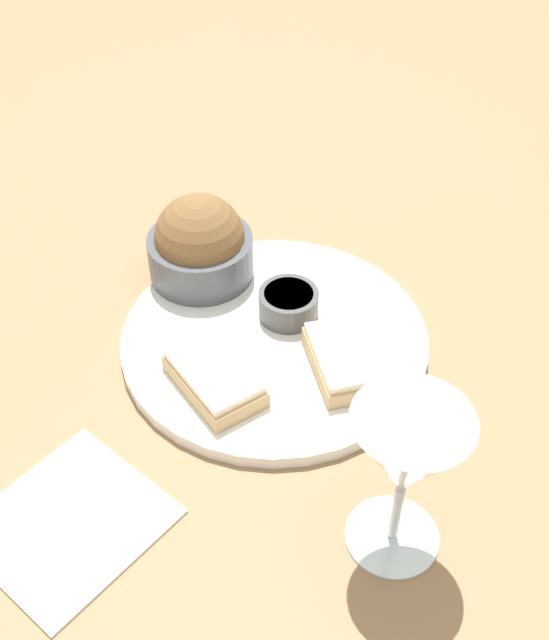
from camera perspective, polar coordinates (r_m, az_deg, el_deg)
The scene contains 8 objects.
ground_plane at distance 0.81m, azimuth 0.00°, elevation -1.75°, with size 4.00×4.00×0.00m, color #93704C.
dinner_plate at distance 0.80m, azimuth 0.00°, elevation -1.40°, with size 0.31×0.31×0.01m.
salad_bowl at distance 0.85m, azimuth -5.31°, elevation 5.29°, with size 0.11×0.11×0.09m.
sauce_ramekin at distance 0.81m, azimuth 1.00°, elevation 1.25°, with size 0.06×0.06×0.03m.
cheese_toast_near at distance 0.74m, azimuth -4.28°, elevation -4.12°, with size 0.11×0.08×0.03m.
cheese_toast_far at distance 0.76m, azimuth 4.74°, elevation -2.87°, with size 0.10×0.06×0.03m.
wine_glass at distance 0.59m, azimuth 9.34°, elevation -9.83°, with size 0.09×0.09×0.15m.
napkin at distance 0.70m, azimuth -14.40°, elevation -13.73°, with size 0.18×0.19×0.01m.
Camera 1 is at (0.53, -0.21, 0.57)m, focal length 45.00 mm.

